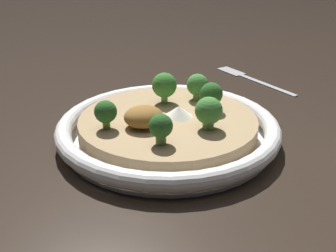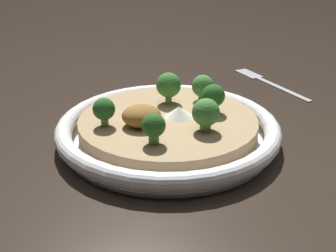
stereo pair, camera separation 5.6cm
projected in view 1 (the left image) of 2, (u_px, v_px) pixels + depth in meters
ground_plane at (168, 140)px, 0.57m from camera, size 6.00×6.00×0.00m
risotto_bowl at (168, 128)px, 0.56m from camera, size 0.30×0.30×0.03m
cheese_sprinkle at (179, 111)px, 0.56m from camera, size 0.04×0.04×0.01m
crispy_onion_garnish at (144, 117)px, 0.53m from camera, size 0.05×0.04×0.03m
broccoli_back_left at (209, 112)px, 0.52m from camera, size 0.03×0.03×0.04m
broccoli_back at (161, 127)px, 0.48m from camera, size 0.03×0.03×0.04m
broccoli_left at (211, 95)px, 0.57m from camera, size 0.03×0.03×0.04m
broccoli_back_right at (106, 112)px, 0.52m from camera, size 0.03×0.03×0.04m
broccoli_front at (164, 86)px, 0.59m from camera, size 0.04×0.04×0.04m
broccoli_front_left at (197, 85)px, 0.61m from camera, size 0.03×0.03×0.04m
fork_utensil at (247, 77)px, 0.81m from camera, size 0.08×0.19×0.00m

